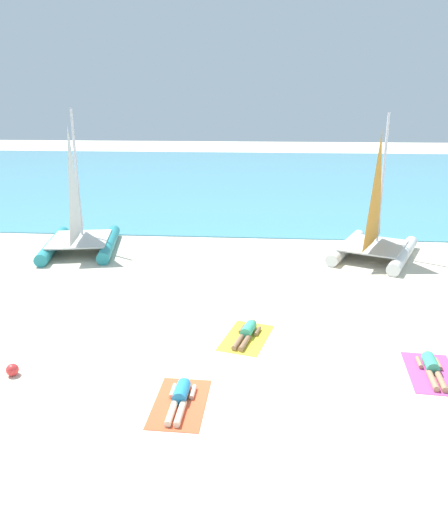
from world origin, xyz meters
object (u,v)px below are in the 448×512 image
towel_right (432,373)px  beach_ball (12,370)px  sailboat_white (374,237)px  sailboat_teal (79,231)px  sunbather_left (181,396)px  towel_left (180,403)px  towel_middle (246,338)px  sunbather_right (432,367)px  sunbather_middle (247,332)px

towel_right → beach_ball: (-9.80, -0.89, 0.14)m
sailboat_white → sailboat_teal: (-12.26, -0.08, 0.02)m
sailboat_white → sailboat_teal: bearing=-156.0°
sunbather_left → towel_right: bearing=17.2°
towel_left → towel_middle: (1.28, 3.16, 0.00)m
towel_right → sunbather_right: (0.01, 0.07, 0.13)m
towel_middle → beach_ball: 5.86m
towel_right → towel_left: bearing=-163.6°
towel_left → beach_ball: size_ratio=6.58×
sailboat_teal → towel_right: bearing=-48.3°
towel_right → sunbather_right: 0.14m
sailboat_white → sunbather_left: 12.38m
sunbather_middle → towel_middle: bearing=-90.0°
sunbather_middle → sunbather_right: same height
sailboat_white → beach_ball: sailboat_white is taller
sailboat_teal → sunbather_left: bearing=-71.2°
sunbather_left → towel_middle: (1.28, 3.09, -0.13)m
towel_middle → sunbather_right: (4.44, -1.40, 0.13)m
towel_left → sunbather_right: 5.98m
sunbather_right → beach_ball: sunbather_right is taller
sailboat_white → towel_right: (-0.46, -9.09, -0.85)m
towel_left → sunbather_middle: bearing=68.0°
sunbather_right → towel_middle: bearing=167.2°
sailboat_white → sunbather_right: sailboat_white is taller
sailboat_teal → sunbather_middle: 10.54m
towel_right → beach_ball: 9.84m
towel_left → sunbather_middle: size_ratio=1.22×
sunbather_middle → sunbather_right: 4.66m
sailboat_white → towel_left: 12.45m
towel_middle → sunbather_middle: (0.02, 0.06, 0.13)m
sunbather_right → sunbather_middle: bearing=166.4°
towel_middle → beach_ball: bearing=-156.3°
sailboat_teal → towel_right: size_ratio=3.08×
sunbather_left → towel_right: (5.71, 1.62, -0.13)m
towel_middle → sunbather_middle: sunbather_middle is taller
towel_middle → towel_right: size_ratio=1.00×
towel_middle → sunbather_right: sunbather_right is taller
sunbather_middle → towel_right: sunbather_middle is taller
sailboat_white → sailboat_teal: size_ratio=0.97×
sunbather_middle → sunbather_right: (4.42, -1.47, 0.00)m
sailboat_white → sunbather_right: size_ratio=3.65×
sailboat_white → sunbather_right: bearing=-69.3°
sunbather_middle → beach_ball: (-5.38, -2.42, 0.01)m
towel_middle → sunbather_left: bearing=-112.5°
sailboat_teal → beach_ball: size_ratio=20.30×
towel_middle → sunbather_middle: size_ratio=1.22×
towel_left → sunbather_middle: (1.30, 3.22, 0.13)m
towel_left → sunbather_right: bearing=17.0°
sailboat_teal → beach_ball: bearing=-89.5°
sailboat_white → sailboat_teal: sailboat_teal is taller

